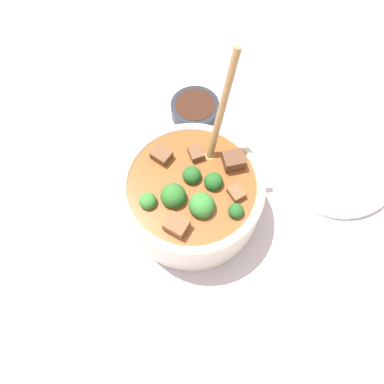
{
  "coord_description": "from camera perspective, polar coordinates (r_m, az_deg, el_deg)",
  "views": [
    {
      "loc": [
        -0.01,
        -0.28,
        0.66
      ],
      "look_at": [
        0.0,
        0.0,
        0.07
      ],
      "focal_mm": 35.0,
      "sensor_mm": 36.0,
      "label": 1
    }
  ],
  "objects": [
    {
      "name": "stew_bowl",
      "position": [
        0.66,
        0.02,
        -0.26
      ],
      "size": [
        0.25,
        0.25,
        0.29
      ],
      "color": "beige",
      "rests_on": "ground_plane"
    },
    {
      "name": "condiment_bowl",
      "position": [
        0.82,
        0.46,
        12.59
      ],
      "size": [
        0.1,
        0.1,
        0.03
      ],
      "color": "#232833",
      "rests_on": "ground_plane"
    },
    {
      "name": "ground_plane",
      "position": [
        0.72,
        -0.0,
        -2.37
      ],
      "size": [
        4.0,
        4.0,
        0.0
      ],
      "primitive_type": "plane",
      "color": "silver"
    },
    {
      "name": "empty_plate",
      "position": [
        0.81,
        21.2,
        4.01
      ],
      "size": [
        0.23,
        0.23,
        0.02
      ],
      "color": "white",
      "rests_on": "ground_plane"
    }
  ]
}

